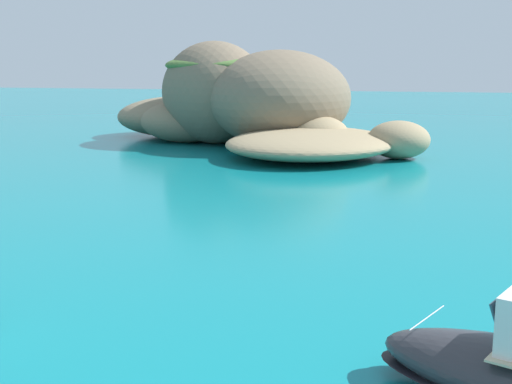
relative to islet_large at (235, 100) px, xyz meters
name	(u,v)px	position (x,y,z in m)	size (l,w,h in m)	color
islet_large	(235,100)	(0.00, 0.00, 0.00)	(31.35, 24.69, 11.15)	#756651
islet_small	(323,142)	(11.25, -9.32, -3.28)	(22.16, 22.05, 3.70)	#9E8966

